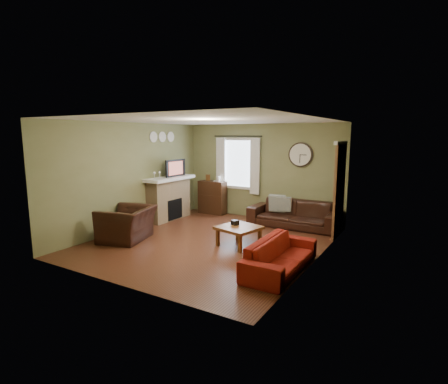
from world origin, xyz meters
The scene contains 31 objects.
floor centered at (0.00, 0.00, 0.00)m, with size 4.60×5.20×0.00m, color #502717.
ceiling centered at (0.00, 0.00, 2.60)m, with size 4.60×5.20×0.00m, color white.
wall_left centered at (-2.30, 0.00, 1.30)m, with size 0.00×5.20×2.60m, color olive.
wall_right centered at (2.30, 0.00, 1.30)m, with size 0.00×5.20×2.60m, color olive.
wall_back centered at (0.00, 2.60, 1.30)m, with size 4.60×0.00×2.60m, color olive.
wall_front centered at (0.00, -2.60, 1.30)m, with size 4.60×0.00×2.60m, color olive.
fireplace centered at (-2.10, 1.15, 0.55)m, with size 0.40×1.40×1.10m, color tan.
firebox centered at (-1.91, 1.15, 0.30)m, with size 0.04×0.60×0.55m, color black.
mantel centered at (-2.07, 1.15, 1.14)m, with size 0.58×1.60×0.08m, color white.
tv centered at (-2.05, 1.30, 1.35)m, with size 0.60×0.08×0.35m, color black.
tv_screen centered at (-1.97, 1.30, 1.41)m, with size 0.02×0.62×0.36m, color #994C3F.
medallion_left centered at (-2.28, 0.80, 2.25)m, with size 0.28×0.28×0.03m, color white.
medallion_mid centered at (-2.28, 1.15, 2.25)m, with size 0.28×0.28×0.03m, color white.
medallion_right centered at (-2.28, 1.50, 2.25)m, with size 0.28×0.28×0.03m, color white.
window_pane centered at (-0.70, 2.58, 1.50)m, with size 1.00×0.02×1.30m, color silver, non-canonical shape.
curtain_rod centered at (-0.70, 2.48, 2.27)m, with size 0.03×0.03×1.50m, color black.
curtain_left centered at (-1.25, 2.48, 1.45)m, with size 0.28×0.04×1.55m, color white.
curtain_right centered at (-0.15, 2.48, 1.45)m, with size 0.28×0.04×1.55m, color white.
wall_clock centered at (1.10, 2.55, 1.80)m, with size 0.64×0.06×0.64m, color white, non-canonical shape.
door centered at (2.27, 1.85, 1.05)m, with size 0.05×0.90×2.10m, color brown.
bookshelf centered at (-1.46, 2.36, 0.48)m, with size 0.81×0.35×0.97m, color #321B0F, non-canonical shape.
book centered at (-1.43, 2.40, 0.96)m, with size 0.15×0.20×0.02m, color brown.
sofa_brown centered at (1.13, 2.14, 0.33)m, with size 2.28×0.89×0.66m, color black.
pillow_left centered at (0.84, 2.18, 0.55)m, with size 0.37×0.11×0.37m, color gray.
pillow_right centered at (0.65, 2.18, 0.55)m, with size 0.43×0.13×0.43m, color gray.
sofa_red centered at (1.92, -0.76, 0.27)m, with size 1.85×0.72×0.54m, color maroon.
armchair centered at (-1.65, -0.83, 0.37)m, with size 1.13×0.98×0.73m, color black.
coffee_table centered at (0.66, 0.07, 0.21)m, with size 0.78×0.78×0.42m, color brown, non-canonical shape.
tissue_box centered at (0.53, 0.14, 0.40)m, with size 0.13×0.13×0.10m, color black.
wine_glass_a centered at (-2.05, 0.54, 1.28)m, with size 0.07×0.07×0.19m, color white, non-canonical shape.
wine_glass_b centered at (-2.05, 0.74, 1.27)m, with size 0.07×0.07×0.19m, color white, non-canonical shape.
Camera 1 is at (4.00, -6.17, 2.30)m, focal length 28.00 mm.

